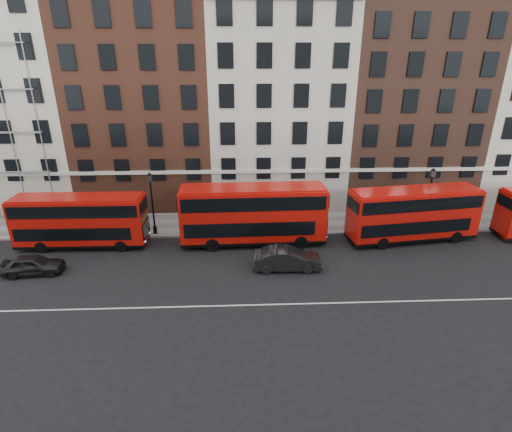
{
  "coord_description": "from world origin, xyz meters",
  "views": [
    {
      "loc": [
        -3.79,
        -22.44,
        14.34
      ],
      "look_at": [
        -2.63,
        5.0,
        3.0
      ],
      "focal_mm": 28.0,
      "sensor_mm": 36.0,
      "label": 1
    }
  ],
  "objects_px": {
    "bus_b": "(253,214)",
    "bus_c": "(413,213)",
    "car_rear": "(33,265)",
    "car_front": "(287,259)",
    "bus_a": "(80,220)"
  },
  "relations": [
    {
      "from": "car_rear",
      "to": "car_front",
      "type": "height_order",
      "value": "car_front"
    },
    {
      "from": "bus_a",
      "to": "car_front",
      "type": "height_order",
      "value": "bus_a"
    },
    {
      "from": "bus_c",
      "to": "car_rear",
      "type": "relative_size",
      "value": 2.63
    },
    {
      "from": "bus_a",
      "to": "bus_b",
      "type": "relative_size",
      "value": 0.87
    },
    {
      "from": "car_front",
      "to": "bus_c",
      "type": "bearing_deg",
      "value": -67.16
    },
    {
      "from": "bus_a",
      "to": "car_rear",
      "type": "relative_size",
      "value": 2.46
    },
    {
      "from": "bus_c",
      "to": "car_rear",
      "type": "xyz_separation_m",
      "value": [
        -28.23,
        -4.17,
        -1.67
      ]
    },
    {
      "from": "bus_b",
      "to": "car_rear",
      "type": "distance_m",
      "value": 16.05
    },
    {
      "from": "bus_c",
      "to": "car_rear",
      "type": "distance_m",
      "value": 28.58
    },
    {
      "from": "bus_b",
      "to": "bus_c",
      "type": "xyz_separation_m",
      "value": [
        12.85,
        -0.0,
        -0.2
      ]
    },
    {
      "from": "car_rear",
      "to": "bus_a",
      "type": "bearing_deg",
      "value": -29.97
    },
    {
      "from": "bus_a",
      "to": "car_rear",
      "type": "bearing_deg",
      "value": -114.59
    },
    {
      "from": "bus_c",
      "to": "bus_b",
      "type": "bearing_deg",
      "value": 172.13
    },
    {
      "from": "bus_b",
      "to": "car_rear",
      "type": "relative_size",
      "value": 2.81
    },
    {
      "from": "bus_b",
      "to": "car_front",
      "type": "bearing_deg",
      "value": -63.21
    }
  ]
}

